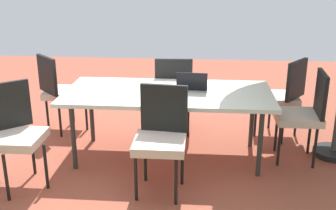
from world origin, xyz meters
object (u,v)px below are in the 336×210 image
at_px(chair_west, 304,112).
at_px(chair_southeast, 60,89).
at_px(dining_table, 168,96).
at_px(chair_north, 161,134).
at_px(chair_south, 174,91).
at_px(laptop, 192,86).
at_px(chair_northeast, 14,130).
at_px(chair_southwest, 283,94).
at_px(cup, 167,91).

bearing_deg(chair_west, chair_southeast, -97.46).
bearing_deg(dining_table, chair_west, -178.27).
height_order(chair_north, chair_south, same).
relative_size(chair_west, chair_southeast, 1.00).
xyz_separation_m(chair_north, chair_south, (-0.02, -1.38, 0.00)).
xyz_separation_m(dining_table, chair_south, (-0.01, -0.69, -0.15)).
bearing_deg(laptop, chair_northeast, 27.56).
relative_size(chair_northeast, chair_north, 1.00).
xyz_separation_m(chair_north, laptop, (-0.26, -0.75, 0.25)).
relative_size(chair_southwest, chair_southeast, 1.00).
height_order(chair_northeast, chair_southeast, same).
bearing_deg(chair_west, laptop, -85.96).
height_order(chair_southeast, laptop, chair_southeast).
distance_m(dining_table, laptop, 0.27).
bearing_deg(chair_southeast, chair_southwest, -134.89).
bearing_deg(laptop, cup, 40.34).
distance_m(chair_southwest, laptop, 1.25).
height_order(chair_northeast, laptop, chair_northeast).
xyz_separation_m(chair_southwest, chair_southeast, (2.72, 0.00, 0.00)).
relative_size(chair_west, chair_northeast, 1.00).
bearing_deg(chair_north, chair_south, 94.93).
distance_m(chair_northeast, chair_southeast, 1.36).
distance_m(dining_table, chair_southwest, 1.48).
relative_size(chair_northeast, laptop, 2.97).
bearing_deg(chair_north, chair_northeast, -173.42).
bearing_deg(dining_table, chair_northeast, 27.28).
bearing_deg(dining_table, laptop, -167.18).
bearing_deg(chair_south, chair_southeast, -1.58).
relative_size(dining_table, cup, 26.24).
bearing_deg(chair_west, cup, -78.04).
height_order(chair_west, chair_southeast, same).
bearing_deg(cup, chair_southwest, -148.96).
bearing_deg(chair_north, chair_west, 32.86).
distance_m(chair_west, cup, 1.46).
bearing_deg(dining_table, chair_southeast, -25.00).
relative_size(dining_table, chair_south, 2.21).
relative_size(chair_west, cup, 11.85).
bearing_deg(chair_southeast, cup, -164.38).
relative_size(chair_south, cup, 11.85).
bearing_deg(chair_southeast, chair_south, -133.60).
bearing_deg(chair_southeast, chair_north, -178.87).
bearing_deg(dining_table, chair_southwest, -153.58).
bearing_deg(chair_northeast, chair_west, -25.80).
relative_size(dining_table, chair_southwest, 2.21).
xyz_separation_m(dining_table, chair_west, (-1.43, -0.04, -0.15)).
bearing_deg(chair_north, chair_southwest, 51.17).
distance_m(chair_west, chair_south, 1.55).
bearing_deg(chair_northeast, cup, -18.29).
xyz_separation_m(dining_table, chair_southwest, (-1.32, -0.66, -0.15)).
distance_m(chair_west, chair_northeast, 2.90).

